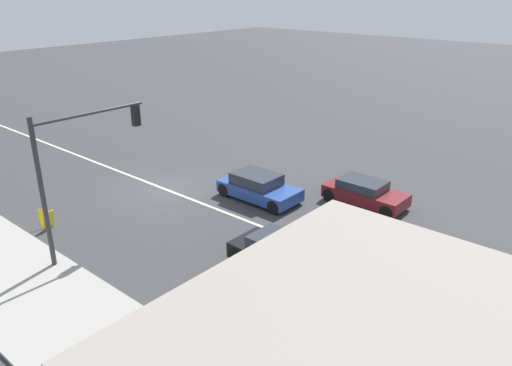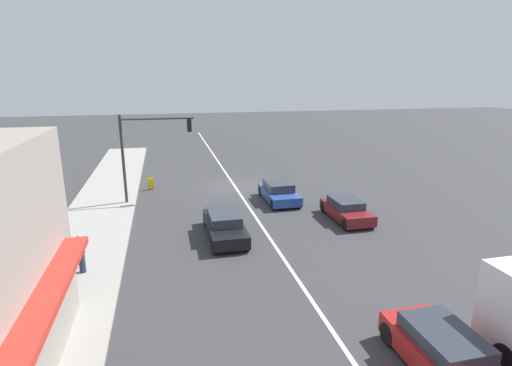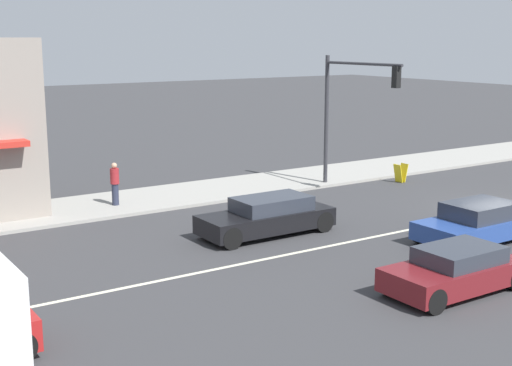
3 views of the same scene
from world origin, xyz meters
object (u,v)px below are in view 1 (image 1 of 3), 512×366
traffic_signal_main (76,158)px  warning_aframe_sign (47,219)px  sedan_maroon (365,193)px  suv_black (288,257)px  coupe_blue (259,187)px

traffic_signal_main → warning_aframe_sign: 4.73m
traffic_signal_main → sedan_maroon: (-11.12, 5.89, -3.32)m
suv_black → warning_aframe_sign: bearing=-68.7°
traffic_signal_main → sedan_maroon: traffic_signal_main is taller
traffic_signal_main → sedan_maroon: 13.02m
traffic_signal_main → sedan_maroon: size_ratio=1.45×
traffic_signal_main → warning_aframe_sign: (-0.02, -3.21, -3.47)m
suv_black → sedan_maroon: 7.26m
warning_aframe_sign → sedan_maroon: 14.36m
coupe_blue → sedan_maroon: (-2.80, 4.22, -0.03)m
suv_black → sedan_maroon: suv_black is taller
coupe_blue → suv_black: size_ratio=0.87×
warning_aframe_sign → sedan_maroon: bearing=140.6°
traffic_signal_main → coupe_blue: 9.10m
coupe_blue → sedan_maroon: size_ratio=1.04×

